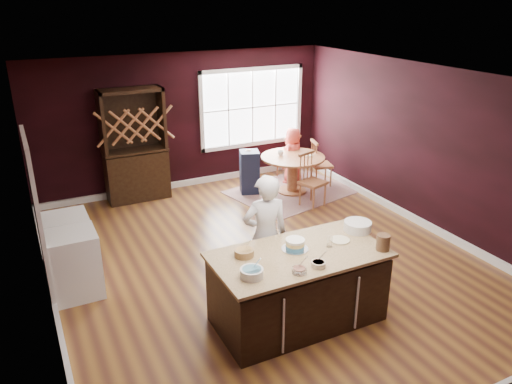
# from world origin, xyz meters

# --- Properties ---
(room_shell) EXTENTS (7.00, 7.00, 7.00)m
(room_shell) POSITION_xyz_m (0.00, 0.00, 1.35)
(room_shell) COLOR brown
(room_shell) RESTS_ON ground
(window) EXTENTS (2.36, 0.10, 1.66)m
(window) POSITION_xyz_m (1.50, 3.47, 1.50)
(window) COLOR white
(window) RESTS_ON room_shell
(doorway) EXTENTS (0.08, 1.26, 2.13)m
(doorway) POSITION_xyz_m (-2.97, 0.60, 1.02)
(doorway) COLOR white
(doorway) RESTS_ON room_shell
(kitchen_island) EXTENTS (2.05, 1.07, 0.92)m
(kitchen_island) POSITION_xyz_m (-0.32, -1.51, 0.44)
(kitchen_island) COLOR black
(kitchen_island) RESTS_ON ground
(dining_table) EXTENTS (1.26, 1.26, 0.75)m
(dining_table) POSITION_xyz_m (1.76, 2.19, 0.53)
(dining_table) COLOR #956326
(dining_table) RESTS_ON ground
(baker) EXTENTS (0.66, 0.48, 1.67)m
(baker) POSITION_xyz_m (-0.39, -0.78, 0.83)
(baker) COLOR silver
(baker) RESTS_ON ground
(layer_cake) EXTENTS (0.32, 0.32, 0.13)m
(layer_cake) POSITION_xyz_m (-0.32, -1.40, 0.99)
(layer_cake) COLOR white
(layer_cake) RESTS_ON kitchen_island
(bowl_blue) EXTENTS (0.25, 0.25, 0.10)m
(bowl_blue) POSITION_xyz_m (-1.05, -1.73, 0.97)
(bowl_blue) COLOR beige
(bowl_blue) RESTS_ON kitchen_island
(bowl_yellow) EXTENTS (0.23, 0.23, 0.09)m
(bowl_yellow) POSITION_xyz_m (-0.92, -1.28, 0.96)
(bowl_yellow) COLOR olive
(bowl_yellow) RESTS_ON kitchen_island
(bowl_pink) EXTENTS (0.17, 0.17, 0.06)m
(bowl_pink) POSITION_xyz_m (-0.55, -1.88, 0.95)
(bowl_pink) COLOR silver
(bowl_pink) RESTS_ON kitchen_island
(bowl_olive) EXTENTS (0.16, 0.16, 0.06)m
(bowl_olive) POSITION_xyz_m (-0.29, -1.86, 0.95)
(bowl_olive) COLOR beige
(bowl_olive) RESTS_ON kitchen_island
(drinking_glass) EXTENTS (0.07, 0.07, 0.14)m
(drinking_glass) POSITION_xyz_m (0.08, -1.53, 0.99)
(drinking_glass) COLOR white
(drinking_glass) RESTS_ON kitchen_island
(dinner_plate) EXTENTS (0.24, 0.24, 0.02)m
(dinner_plate) POSITION_xyz_m (0.29, -1.46, 0.93)
(dinner_plate) COLOR beige
(dinner_plate) RESTS_ON kitchen_island
(white_tub) EXTENTS (0.35, 0.35, 0.12)m
(white_tub) POSITION_xyz_m (0.65, -1.32, 0.98)
(white_tub) COLOR silver
(white_tub) RESTS_ON kitchen_island
(stoneware_crock) EXTENTS (0.16, 0.16, 0.19)m
(stoneware_crock) POSITION_xyz_m (0.60, -1.87, 1.02)
(stoneware_crock) COLOR brown
(stoneware_crock) RESTS_ON kitchen_island
(rug) EXTENTS (2.63, 2.24, 0.01)m
(rug) POSITION_xyz_m (1.76, 2.19, 0.01)
(rug) COLOR brown
(rug) RESTS_ON ground
(chair_east) EXTENTS (0.48, 0.49, 0.98)m
(chair_east) POSITION_xyz_m (2.49, 2.25, 0.49)
(chair_east) COLOR brown
(chair_east) RESTS_ON ground
(chair_south) EXTENTS (0.54, 0.52, 1.03)m
(chair_south) POSITION_xyz_m (1.74, 1.40, 0.52)
(chair_south) COLOR brown
(chair_south) RESTS_ON ground
(chair_north) EXTENTS (0.43, 0.41, 0.98)m
(chair_north) POSITION_xyz_m (2.10, 2.96, 0.49)
(chair_north) COLOR brown
(chair_north) RESTS_ON ground
(seated_woman) EXTENTS (0.69, 0.62, 1.19)m
(seated_woman) POSITION_xyz_m (2.03, 2.64, 0.59)
(seated_woman) COLOR #C94136
(seated_woman) RESTS_ON ground
(high_chair) EXTENTS (0.46, 0.46, 0.90)m
(high_chair) POSITION_xyz_m (0.99, 2.54, 0.45)
(high_chair) COLOR #151B3C
(high_chair) RESTS_ON ground
(toddler) EXTENTS (0.18, 0.14, 0.26)m
(toddler) POSITION_xyz_m (1.01, 2.54, 0.81)
(toddler) COLOR #8CA5BF
(toddler) RESTS_ON high_chair
(table_plate) EXTENTS (0.21, 0.21, 0.02)m
(table_plate) POSITION_xyz_m (2.06, 2.10, 0.76)
(table_plate) COLOR beige
(table_plate) RESTS_ON dining_table
(table_cup) EXTENTS (0.14, 0.14, 0.09)m
(table_cup) POSITION_xyz_m (1.57, 2.35, 0.80)
(table_cup) COLOR silver
(table_cup) RESTS_ON dining_table
(hutch) EXTENTS (1.17, 0.49, 2.14)m
(hutch) POSITION_xyz_m (-1.08, 3.22, 1.07)
(hutch) COLOR black
(hutch) RESTS_ON ground
(washer) EXTENTS (0.61, 0.60, 0.89)m
(washer) POSITION_xyz_m (-2.64, 0.28, 0.45)
(washer) COLOR white
(washer) RESTS_ON ground
(dryer) EXTENTS (0.60, 0.58, 0.87)m
(dryer) POSITION_xyz_m (-2.64, 0.92, 0.44)
(dryer) COLOR silver
(dryer) RESTS_ON ground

